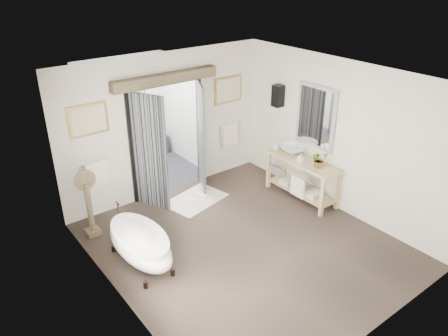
% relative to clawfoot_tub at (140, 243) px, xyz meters
% --- Properties ---
extents(ground_plane, '(5.00, 5.00, 0.00)m').
position_rel_clawfoot_tub_xyz_m(ground_plane, '(1.64, -0.65, -0.38)').
color(ground_plane, '#47372D').
extents(room_shell, '(4.52, 5.02, 2.91)m').
position_rel_clawfoot_tub_xyz_m(room_shell, '(1.61, -0.76, 1.47)').
color(room_shell, beige).
rests_on(room_shell, ground_plane).
extents(shower_room, '(2.22, 2.01, 2.51)m').
position_rel_clawfoot_tub_xyz_m(shower_room, '(1.64, 3.34, 0.52)').
color(shower_room, black).
rests_on(shower_room, ground_plane).
extents(back_wall_dressing, '(3.82, 0.77, 2.52)m').
position_rel_clawfoot_tub_xyz_m(back_wall_dressing, '(1.64, 1.66, 1.18)').
color(back_wall_dressing, black).
rests_on(back_wall_dressing, ground_plane).
extents(clawfoot_tub, '(0.72, 1.61, 0.79)m').
position_rel_clawfoot_tub_xyz_m(clawfoot_tub, '(0.00, 0.00, 0.00)').
color(clawfoot_tub, black).
rests_on(clawfoot_tub, ground_plane).
extents(vanity, '(0.57, 1.60, 0.85)m').
position_rel_clawfoot_tub_xyz_m(vanity, '(3.59, -0.09, 0.12)').
color(vanity, tan).
rests_on(vanity, ground_plane).
extents(pedestal_mirror, '(0.38, 0.24, 1.27)m').
position_rel_clawfoot_tub_xyz_m(pedestal_mirror, '(-0.30, 1.27, 0.16)').
color(pedestal_mirror, brown).
rests_on(pedestal_mirror, ground_plane).
extents(rug, '(1.35, 1.05, 0.01)m').
position_rel_clawfoot_tub_xyz_m(rug, '(1.83, 1.15, -0.38)').
color(rug, beige).
rests_on(rug, ground_plane).
extents(slippers, '(0.45, 0.30, 0.05)m').
position_rel_clawfoot_tub_xyz_m(slippers, '(1.86, 1.17, -0.34)').
color(slippers, white).
rests_on(slippers, rug).
extents(basin, '(0.59, 0.59, 0.18)m').
position_rel_clawfoot_tub_xyz_m(basin, '(3.66, 0.26, 0.56)').
color(basin, white).
rests_on(basin, vanity).
extents(plant, '(0.38, 0.35, 0.33)m').
position_rel_clawfoot_tub_xyz_m(plant, '(3.59, -0.49, 0.63)').
color(plant, gray).
rests_on(plant, vanity).
extents(soap_bottle_a, '(0.09, 0.09, 0.19)m').
position_rel_clawfoot_tub_xyz_m(soap_bottle_a, '(3.48, -0.11, 0.56)').
color(soap_bottle_a, gray).
rests_on(soap_bottle_a, vanity).
extents(soap_bottle_b, '(0.14, 0.14, 0.15)m').
position_rel_clawfoot_tub_xyz_m(soap_bottle_b, '(3.52, 0.60, 0.54)').
color(soap_bottle_b, gray).
rests_on(soap_bottle_b, vanity).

